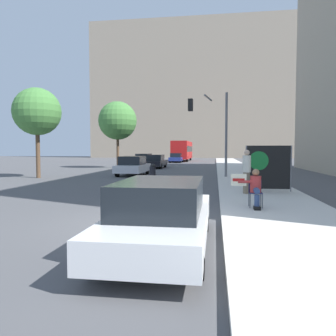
# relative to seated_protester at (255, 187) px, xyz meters

# --- Properties ---
(ground_plane) EXTENTS (160.00, 160.00, 0.00)m
(ground_plane) POSITION_rel_seated_protester_xyz_m (-3.16, -1.99, -0.80)
(ground_plane) COLOR #4F4F51
(sidewalk_curb) EXTENTS (3.50, 90.00, 0.15)m
(sidewalk_curb) POSITION_rel_seated_protester_xyz_m (0.69, 13.01, -0.72)
(sidewalk_curb) COLOR beige
(sidewalk_curb) RESTS_ON ground_plane
(building_backdrop_far) EXTENTS (52.00, 12.00, 32.26)m
(building_backdrop_far) POSITION_rel_seated_protester_xyz_m (-5.16, 71.38, 15.33)
(building_backdrop_far) COLOR gray
(building_backdrop_far) RESTS_ON ground_plane
(seated_protester) EXTENTS (0.97, 0.77, 1.21)m
(seated_protester) POSITION_rel_seated_protester_xyz_m (0.00, 0.00, 0.00)
(seated_protester) COLOR #474C56
(seated_protester) RESTS_ON sidewalk_curb
(jogger_on_sidewalk) EXTENTS (0.34, 0.34, 1.80)m
(jogger_on_sidewalk) POSITION_rel_seated_protester_xyz_m (0.05, 3.35, 0.28)
(jogger_on_sidewalk) COLOR #756651
(jogger_on_sidewalk) RESTS_ON sidewalk_curb
(protest_banner) EXTENTS (1.95, 0.06, 1.99)m
(protest_banner) POSITION_rel_seated_protester_xyz_m (1.04, 4.24, 0.40)
(protest_banner) COLOR slate
(protest_banner) RESTS_ON sidewalk_curb
(traffic_light_pole) EXTENTS (2.67, 2.43, 5.58)m
(traffic_light_pole) POSITION_rel_seated_protester_xyz_m (-1.44, 11.88, 3.09)
(traffic_light_pole) COLOR slate
(traffic_light_pole) RESTS_ON sidewalk_curb
(parked_car_curbside) EXTENTS (1.77, 4.69, 1.37)m
(parked_car_curbside) POSITION_rel_seated_protester_xyz_m (-2.27, -4.16, -0.11)
(parked_car_curbside) COLOR white
(parked_car_curbside) RESTS_ON ground_plane
(car_on_road_nearest) EXTENTS (1.90, 4.33, 1.45)m
(car_on_road_nearest) POSITION_rel_seated_protester_xyz_m (-7.43, 13.74, -0.07)
(car_on_road_nearest) COLOR silver
(car_on_road_nearest) RESTS_ON ground_plane
(car_on_road_midblock) EXTENTS (1.74, 4.78, 1.41)m
(car_on_road_midblock) POSITION_rel_seated_protester_xyz_m (-7.43, 23.54, -0.09)
(car_on_road_midblock) COLOR black
(car_on_road_midblock) RESTS_ON ground_plane
(car_on_road_distant) EXTENTS (1.82, 4.59, 1.45)m
(car_on_road_distant) POSITION_rel_seated_protester_xyz_m (-9.88, 28.79, -0.08)
(car_on_road_distant) COLOR #565B60
(car_on_road_distant) RESTS_ON ground_plane
(car_on_road_far_lane) EXTENTS (1.81, 4.24, 1.42)m
(car_on_road_far_lane) POSITION_rel_seated_protester_xyz_m (-7.04, 38.46, -0.09)
(car_on_road_far_lane) COLOR navy
(car_on_road_far_lane) RESTS_ON ground_plane
(city_bus_on_road) EXTENTS (2.56, 11.62, 3.31)m
(city_bus_on_road) POSITION_rel_seated_protester_xyz_m (-6.75, 44.82, 1.10)
(city_bus_on_road) COLOR red
(city_bus_on_road) RESTS_ON ground_plane
(motorcycle_on_road) EXTENTS (0.28, 2.17, 1.30)m
(motorcycle_on_road) POSITION_rel_seated_protester_xyz_m (-4.13, 4.59, -0.25)
(motorcycle_on_road) COLOR white
(motorcycle_on_road) RESTS_ON ground_plane
(street_tree_near_curb) EXTENTS (3.24, 3.24, 6.18)m
(street_tree_near_curb) POSITION_rel_seated_protester_xyz_m (-13.35, 10.64, 3.74)
(street_tree_near_curb) COLOR brown
(street_tree_near_curb) RESTS_ON ground_plane
(street_tree_midblock) EXTENTS (4.03, 4.03, 7.01)m
(street_tree_midblock) POSITION_rel_seated_protester_xyz_m (-11.45, 23.11, 4.19)
(street_tree_midblock) COLOR brown
(street_tree_midblock) RESTS_ON ground_plane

